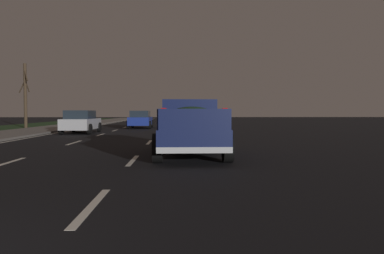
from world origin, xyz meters
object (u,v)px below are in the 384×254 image
object	(u,v)px
bare_tree_far	(25,95)
pickup_truck	(190,126)
sedan_silver	(81,122)
sedan_blue	(141,119)

from	to	relation	value
bare_tree_far	pickup_truck	bearing A→B (deg)	-147.34
sedan_silver	bare_tree_far	size ratio (longest dim) A/B	0.76
pickup_truck	sedan_silver	distance (m)	14.91
sedan_blue	sedan_silver	world-z (taller)	same
sedan_blue	sedan_silver	size ratio (longest dim) A/B	1.00
pickup_truck	sedan_blue	bearing A→B (deg)	9.90
bare_tree_far	sedan_silver	bearing A→B (deg)	-140.66
sedan_silver	bare_tree_far	world-z (taller)	bare_tree_far
sedan_blue	sedan_silver	distance (m)	8.37
bare_tree_far	sedan_blue	bearing A→B (deg)	-95.27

